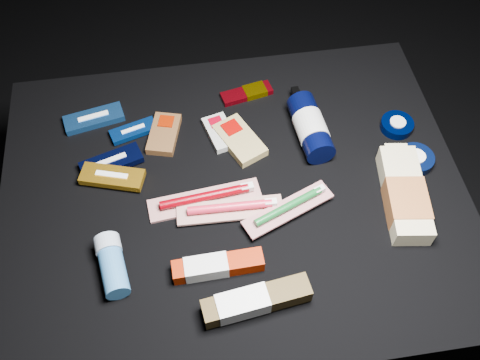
{
  "coord_description": "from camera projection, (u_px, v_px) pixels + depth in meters",
  "views": [
    {
      "loc": [
        -0.08,
        -0.61,
        1.35
      ],
      "look_at": [
        0.01,
        0.01,
        0.42
      ],
      "focal_mm": 40.0,
      "sensor_mm": 36.0,
      "label": 1
    }
  ],
  "objects": [
    {
      "name": "cream_tin_lower",
      "position": [
        415.0,
        159.0,
        1.16
      ],
      "size": [
        0.08,
        0.08,
        0.02
      ],
      "rotation": [
        0.0,
        0.0,
        -0.34
      ],
      "color": "black",
      "rests_on": "cloth_table"
    },
    {
      "name": "clif_bar_2",
      "position": [
        238.0,
        139.0,
        1.2
      ],
      "size": [
        0.12,
        0.14,
        0.02
      ],
      "rotation": [
        0.0,
        0.0,
        0.43
      ],
      "color": "#9D894F",
      "rests_on": "cloth_table"
    },
    {
      "name": "bodywash_bottle",
      "position": [
        404.0,
        196.0,
        1.1
      ],
      "size": [
        0.11,
        0.23,
        0.05
      ],
      "rotation": [
        0.0,
        0.0,
        -0.14
      ],
      "color": "beige",
      "rests_on": "cloth_table"
    },
    {
      "name": "cloth_table",
      "position": [
        235.0,
        235.0,
        1.3
      ],
      "size": [
        0.98,
        0.78,
        0.4
      ],
      "primitive_type": "cube",
      "color": "black",
      "rests_on": "ground"
    },
    {
      "name": "toothbrush_pack_2",
      "position": [
        289.0,
        207.0,
        1.08
      ],
      "size": [
        0.2,
        0.12,
        0.02
      ],
      "rotation": [
        0.0,
        0.0,
        0.39
      ],
      "color": "#B8AFAB",
      "rests_on": "cloth_table"
    },
    {
      "name": "toothbrush_pack_0",
      "position": [
        206.0,
        198.0,
        1.11
      ],
      "size": [
        0.24,
        0.08,
        0.03
      ],
      "rotation": [
        0.0,
        0.0,
        0.1
      ],
      "color": "beige",
      "rests_on": "cloth_table"
    },
    {
      "name": "power_bar",
      "position": [
        249.0,
        93.0,
        1.28
      ],
      "size": [
        0.13,
        0.06,
        0.02
      ],
      "rotation": [
        0.0,
        0.0,
        0.21
      ],
      "color": "maroon",
      "rests_on": "cloth_table"
    },
    {
      "name": "clif_bar_1",
      "position": [
        220.0,
        131.0,
        1.21
      ],
      "size": [
        0.08,
        0.11,
        0.02
      ],
      "rotation": [
        0.0,
        0.0,
        0.25
      ],
      "color": "#ADADA6",
      "rests_on": "cloth_table"
    },
    {
      "name": "toothbrush_pack_1",
      "position": [
        231.0,
        209.0,
        1.09
      ],
      "size": [
        0.22,
        0.06,
        0.02
      ],
      "rotation": [
        0.0,
        0.0,
        -0.04
      ],
      "color": "silver",
      "rests_on": "cloth_table"
    },
    {
      "name": "deodorant_stick",
      "position": [
        112.0,
        264.0,
        1.01
      ],
      "size": [
        0.07,
        0.13,
        0.05
      ],
      "rotation": [
        0.0,
        0.0,
        0.17
      ],
      "color": "teal",
      "rests_on": "cloth_table"
    },
    {
      "name": "luna_bar_3",
      "position": [
        112.0,
        177.0,
        1.13
      ],
      "size": [
        0.14,
        0.09,
        0.02
      ],
      "rotation": [
        0.0,
        0.0,
        -0.3
      ],
      "color": "orange",
      "rests_on": "cloth_table"
    },
    {
      "name": "ground",
      "position": [
        235.0,
        270.0,
        1.46
      ],
      "size": [
        3.0,
        3.0,
        0.0
      ],
      "primitive_type": "plane",
      "color": "black",
      "rests_on": "ground"
    },
    {
      "name": "luna_bar_1",
      "position": [
        133.0,
        131.0,
        1.21
      ],
      "size": [
        0.11,
        0.07,
        0.01
      ],
      "rotation": [
        0.0,
        0.0,
        0.29
      ],
      "color": "navy",
      "rests_on": "cloth_table"
    },
    {
      "name": "clif_bar_0",
      "position": [
        164.0,
        132.0,
        1.21
      ],
      "size": [
        0.09,
        0.12,
        0.02
      ],
      "rotation": [
        0.0,
        0.0,
        -0.27
      ],
      "color": "brown",
      "rests_on": "cloth_table"
    },
    {
      "name": "cream_tin_upper",
      "position": [
        397.0,
        125.0,
        1.22
      ],
      "size": [
        0.07,
        0.07,
        0.02
      ],
      "rotation": [
        0.0,
        0.0,
        -0.23
      ],
      "color": "black",
      "rests_on": "cloth_table"
    },
    {
      "name": "luna_bar_0",
      "position": [
        94.0,
        119.0,
        1.23
      ],
      "size": [
        0.14,
        0.08,
        0.02
      ],
      "rotation": [
        0.0,
        0.0,
        0.21
      ],
      "color": "#1D5096",
      "rests_on": "cloth_table"
    },
    {
      "name": "toothpaste_carton_green",
      "position": [
        252.0,
        302.0,
        0.97
      ],
      "size": [
        0.2,
        0.07,
        0.04
      ],
      "rotation": [
        0.0,
        0.0,
        0.13
      ],
      "color": "#3A2A0E",
      "rests_on": "cloth_table"
    },
    {
      "name": "luna_bar_2",
      "position": [
        111.0,
        162.0,
        1.16
      ],
      "size": [
        0.14,
        0.09,
        0.02
      ],
      "rotation": [
        0.0,
        0.0,
        0.31
      ],
      "color": "black",
      "rests_on": "cloth_table"
    },
    {
      "name": "toothpaste_carton_red",
      "position": [
        214.0,
        266.0,
        1.01
      ],
      "size": [
        0.17,
        0.04,
        0.03
      ],
      "rotation": [
        0.0,
        0.0,
        0.02
      ],
      "color": "#8E1900",
      "rests_on": "cloth_table"
    },
    {
      "name": "lotion_bottle",
      "position": [
        310.0,
        127.0,
        1.18
      ],
      "size": [
        0.08,
        0.21,
        0.07
      ],
      "rotation": [
        0.0,
        0.0,
        0.08
      ],
      "color": "black",
      "rests_on": "cloth_table"
    }
  ]
}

